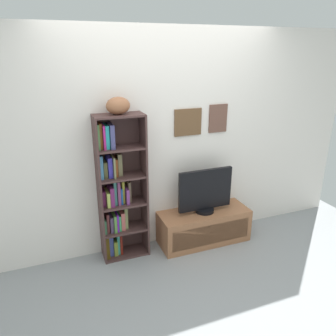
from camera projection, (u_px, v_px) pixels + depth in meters
ground at (208, 300)px, 3.02m from camera, size 5.20×5.20×0.04m
back_wall at (165, 142)px, 3.60m from camera, size 4.80×0.08×2.41m
bookshelf at (117, 192)px, 3.44m from camera, size 0.50×0.25×1.58m
football at (118, 106)px, 3.12m from camera, size 0.27×0.21×0.17m
tv_stand at (204, 226)px, 3.87m from camera, size 1.07×0.40×0.39m
television at (205, 192)px, 3.72m from camera, size 0.65×0.22×0.52m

